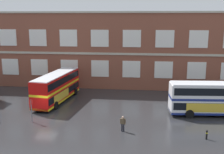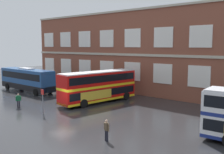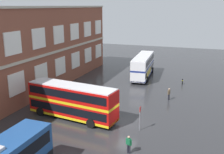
# 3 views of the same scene
# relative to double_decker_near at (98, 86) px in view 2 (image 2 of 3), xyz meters

# --- Properties ---
(ground_plane) EXTENTS (120.00, 120.00, 0.00)m
(ground_plane) POSITION_rel_double_decker_near_xyz_m (0.44, -4.33, -2.15)
(ground_plane) COLOR #2B2B2D
(brick_terminal_building) EXTENTS (52.32, 8.19, 12.85)m
(brick_terminal_building) POSITION_rel_double_decker_near_xyz_m (2.46, 11.65, 4.13)
(brick_terminal_building) COLOR brown
(brick_terminal_building) RESTS_ON ground
(double_decker_near) EXTENTS (3.99, 11.24, 4.07)m
(double_decker_near) POSITION_rel_double_decker_near_xyz_m (0.00, 0.00, 0.00)
(double_decker_near) COLOR red
(double_decker_near) RESTS_ON ground
(touring_coach) EXTENTS (12.02, 2.95, 3.80)m
(touring_coach) POSITION_rel_double_decker_near_xyz_m (-14.73, -1.51, -0.24)
(touring_coach) COLOR navy
(touring_coach) RESTS_ON ground
(waiting_passenger) EXTENTS (0.36, 0.63, 1.70)m
(waiting_passenger) POSITION_rel_double_decker_near_xyz_m (-5.22, -8.44, -1.22)
(waiting_passenger) COLOR black
(waiting_passenger) RESTS_ON ground
(second_passenger) EXTENTS (0.64, 0.33, 1.70)m
(second_passenger) POSITION_rel_double_decker_near_xyz_m (10.19, -9.77, -1.22)
(second_passenger) COLOR black
(second_passenger) RESTS_ON ground
(bus_stand_flag) EXTENTS (0.44, 0.10, 2.70)m
(bus_stand_flag) POSITION_rel_double_decker_near_xyz_m (-0.48, -8.26, -0.51)
(bus_stand_flag) COLOR slate
(bus_stand_flag) RESTS_ON ground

